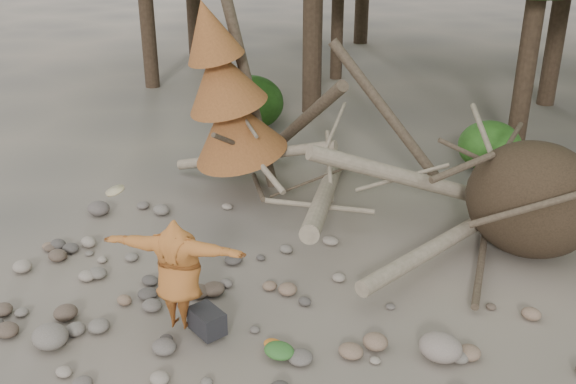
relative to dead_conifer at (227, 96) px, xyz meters
The scene contains 12 objects.
ground 5.05m from the dead_conifer, 47.26° to the right, with size 120.00×120.00×0.00m, color #514C44.
deadfall_pile 5.33m from the dead_conifer, ahead, with size 8.55×5.24×3.30m.
dead_conifer is the anchor object (origin of this frame).
bush_left 4.72m from the dead_conifer, 121.92° to the left, with size 1.80×1.80×1.44m, color #214C14.
bush_mid 6.11m from the dead_conifer, 48.52° to the left, with size 1.40×1.40×1.12m, color #2C601B.
frisbee_thrower 4.82m from the dead_conifer, 59.57° to the right, with size 2.07×1.19×1.97m.
backpack 5.18m from the dead_conifer, 54.97° to the right, with size 0.50×0.34×0.34m, color black.
cloth_green 5.80m from the dead_conifer, 44.50° to the right, with size 0.42×0.35×0.16m, color #2F5F26.
cloth_orange 5.63m from the dead_conifer, 45.03° to the right, with size 0.26×0.22×0.10m, color #BE6920.
boulder_front_left 5.78m from the dead_conifer, 77.49° to the right, with size 0.51×0.46×0.31m, color #6C645A.
boulder_mid_right 6.48m from the dead_conifer, 25.03° to the right, with size 0.57×0.52×0.34m, color gray.
boulder_mid_left 3.30m from the dead_conifer, 125.00° to the right, with size 0.45×0.40×0.27m, color #59504A.
Camera 1 is at (4.68, -6.02, 5.34)m, focal length 40.00 mm.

